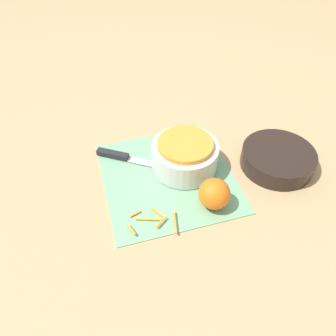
{
  "coord_description": "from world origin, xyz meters",
  "views": [
    {
      "loc": [
        0.61,
        -0.18,
        0.68
      ],
      "look_at": [
        0.0,
        0.0,
        0.04
      ],
      "focal_mm": 35.0,
      "sensor_mm": 36.0,
      "label": 1
    }
  ],
  "objects_px": {
    "bowl_speckled": "(185,155)",
    "bowl_dark": "(278,159)",
    "knife": "(122,156)",
    "orange_left": "(214,194)"
  },
  "relations": [
    {
      "from": "bowl_speckled",
      "to": "orange_left",
      "type": "bearing_deg",
      "value": 9.97
    },
    {
      "from": "bowl_speckled",
      "to": "bowl_dark",
      "type": "xyz_separation_m",
      "value": [
        0.07,
        0.26,
        -0.02
      ]
    },
    {
      "from": "bowl_dark",
      "to": "knife",
      "type": "bearing_deg",
      "value": -109.14
    },
    {
      "from": "bowl_speckled",
      "to": "knife",
      "type": "bearing_deg",
      "value": -116.23
    },
    {
      "from": "bowl_dark",
      "to": "orange_left",
      "type": "relative_size",
      "value": 2.57
    },
    {
      "from": "bowl_speckled",
      "to": "knife",
      "type": "relative_size",
      "value": 0.86
    },
    {
      "from": "bowl_speckled",
      "to": "bowl_dark",
      "type": "height_order",
      "value": "bowl_speckled"
    },
    {
      "from": "bowl_speckled",
      "to": "orange_left",
      "type": "height_order",
      "value": "bowl_speckled"
    },
    {
      "from": "bowl_speckled",
      "to": "bowl_dark",
      "type": "bearing_deg",
      "value": 75.79
    },
    {
      "from": "bowl_dark",
      "to": "knife",
      "type": "distance_m",
      "value": 0.45
    }
  ]
}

